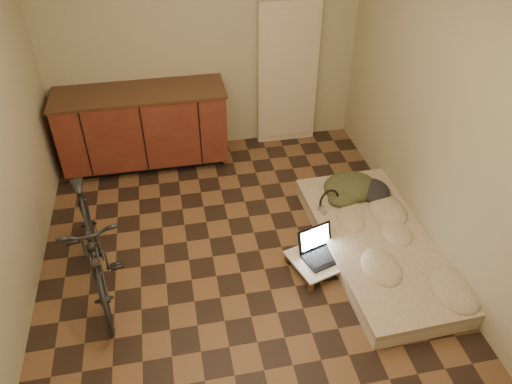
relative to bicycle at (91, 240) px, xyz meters
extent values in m
cube|color=brown|center=(1.20, 0.14, -0.51)|extent=(3.50, 4.00, 0.00)
cube|color=#BCB290|center=(1.20, 2.14, 0.79)|extent=(3.50, 0.00, 2.60)
cube|color=#BCB290|center=(1.20, -1.86, 0.79)|extent=(3.50, 0.00, 2.60)
cube|color=#BCB290|center=(2.95, 0.14, 0.79)|extent=(0.00, 4.00, 2.60)
cube|color=black|center=(0.45, 1.88, -0.46)|extent=(1.70, 0.48, 0.10)
cube|color=#582118|center=(0.45, 1.84, -0.02)|extent=(1.80, 0.60, 0.78)
cube|color=#472C1A|center=(0.45, 1.84, 0.39)|extent=(1.84, 0.62, 0.03)
cube|color=beige|center=(2.15, 2.08, 0.34)|extent=(0.70, 0.10, 1.70)
imported|color=black|center=(0.00, 0.00, 0.00)|extent=(0.75, 1.63, 1.02)
cube|color=beige|center=(2.50, -0.08, -0.44)|extent=(1.02, 2.05, 0.13)
cube|color=beige|center=(2.50, -0.08, -0.36)|extent=(1.04, 2.08, 0.05)
cube|color=brown|center=(1.75, -0.43, -0.46)|extent=(0.05, 0.05, 0.10)
cube|color=brown|center=(1.64, -0.05, -0.46)|extent=(0.05, 0.05, 0.10)
cube|color=brown|center=(2.36, -0.24, -0.46)|extent=(0.05, 0.05, 0.10)
cube|color=brown|center=(2.25, 0.13, -0.46)|extent=(0.05, 0.05, 0.10)
cube|color=white|center=(2.00, -0.15, -0.40)|extent=(0.80, 0.63, 0.02)
cube|color=black|center=(1.93, -0.19, -0.38)|extent=(0.40, 0.34, 0.02)
cube|color=black|center=(1.89, -0.04, -0.27)|extent=(0.35, 0.17, 0.22)
cube|color=white|center=(1.89, -0.04, -0.27)|extent=(0.29, 0.14, 0.18)
ellipsoid|color=silver|center=(2.28, -0.13, -0.38)|extent=(0.07, 0.10, 0.03)
camera|label=1|loc=(0.73, -3.18, 2.75)|focal=35.00mm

